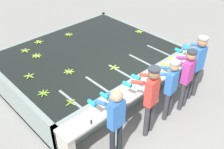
% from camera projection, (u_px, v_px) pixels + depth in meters
% --- Properties ---
extents(ground_plane, '(80.00, 80.00, 0.00)m').
position_uv_depth(ground_plane, '(147.00, 115.00, 6.42)').
color(ground_plane, gray).
rests_on(ground_plane, ground).
extents(wash_tank, '(4.59, 3.68, 0.82)m').
position_uv_depth(wash_tank, '(88.00, 65.00, 7.53)').
color(wash_tank, gray).
rests_on(wash_tank, ground).
extents(work_ledge, '(4.59, 0.45, 0.82)m').
position_uv_depth(work_ledge, '(142.00, 92.00, 6.21)').
color(work_ledge, '#B7B2A3').
rests_on(work_ledge, ground).
extents(worker_0, '(0.40, 0.71, 1.70)m').
position_uv_depth(worker_0, '(115.00, 118.00, 4.90)').
color(worker_0, '#1E2328').
rests_on(worker_0, ground).
extents(worker_1, '(0.47, 0.75, 1.75)m').
position_uv_depth(worker_1, '(150.00, 95.00, 5.36)').
color(worker_1, '#38383D').
rests_on(worker_1, ground).
extents(worker_2, '(0.47, 0.73, 1.58)m').
position_uv_depth(worker_2, '(170.00, 85.00, 5.85)').
color(worker_2, '#38383D').
rests_on(worker_2, ground).
extents(worker_3, '(0.45, 0.73, 1.64)m').
position_uv_depth(worker_3, '(186.00, 75.00, 6.10)').
color(worker_3, '#38383D').
rests_on(worker_3, ground).
extents(worker_4, '(0.45, 0.74, 1.76)m').
position_uv_depth(worker_4, '(197.00, 62.00, 6.41)').
color(worker_4, '#38383D').
rests_on(worker_4, ground).
extents(banana_bunch_floating_0, '(0.28, 0.28, 0.08)m').
position_uv_depth(banana_bunch_floating_0, '(71.00, 102.00, 5.54)').
color(banana_bunch_floating_0, '#75A333').
rests_on(banana_bunch_floating_0, wash_tank).
extents(banana_bunch_floating_1, '(0.28, 0.28, 0.08)m').
position_uv_depth(banana_bunch_floating_1, '(37.00, 56.00, 7.11)').
color(banana_bunch_floating_1, '#9EC642').
rests_on(banana_bunch_floating_1, wash_tank).
extents(banana_bunch_floating_2, '(0.28, 0.28, 0.08)m').
position_uv_depth(banana_bunch_floating_2, '(69.00, 71.00, 6.49)').
color(banana_bunch_floating_2, '#93BC3D').
rests_on(banana_bunch_floating_2, wash_tank).
extents(banana_bunch_floating_3, '(0.28, 0.28, 0.08)m').
position_uv_depth(banana_bunch_floating_3, '(69.00, 35.00, 8.16)').
color(banana_bunch_floating_3, '#75A333').
rests_on(banana_bunch_floating_3, wash_tank).
extents(banana_bunch_floating_4, '(0.26, 0.28, 0.08)m').
position_uv_depth(banana_bunch_floating_4, '(39.00, 42.00, 7.76)').
color(banana_bunch_floating_4, '#93BC3D').
rests_on(banana_bunch_floating_4, wash_tank).
extents(banana_bunch_floating_5, '(0.27, 0.28, 0.08)m').
position_uv_depth(banana_bunch_floating_5, '(114.00, 68.00, 6.62)').
color(banana_bunch_floating_5, '#9EC642').
rests_on(banana_bunch_floating_5, wash_tank).
extents(banana_bunch_floating_6, '(0.28, 0.28, 0.08)m').
position_uv_depth(banana_bunch_floating_6, '(139.00, 32.00, 8.33)').
color(banana_bunch_floating_6, '#8CB738').
rests_on(banana_bunch_floating_6, wash_tank).
extents(banana_bunch_floating_7, '(0.27, 0.28, 0.08)m').
position_uv_depth(banana_bunch_floating_7, '(29.00, 76.00, 6.33)').
color(banana_bunch_floating_7, '#8CB738').
rests_on(banana_bunch_floating_7, wash_tank).
extents(banana_bunch_floating_8, '(0.28, 0.27, 0.08)m').
position_uv_depth(banana_bunch_floating_8, '(44.00, 93.00, 5.79)').
color(banana_bunch_floating_8, '#75A333').
rests_on(banana_bunch_floating_8, wash_tank).
extents(banana_bunch_floating_9, '(0.28, 0.27, 0.08)m').
position_uv_depth(banana_bunch_floating_9, '(25.00, 50.00, 7.34)').
color(banana_bunch_floating_9, '#9EC642').
rests_on(banana_bunch_floating_9, wash_tank).
extents(knife_0, '(0.32, 0.18, 0.02)m').
position_uv_depth(knife_0, '(119.00, 99.00, 5.64)').
color(knife_0, silver).
rests_on(knife_0, work_ledge).
extents(knife_1, '(0.24, 0.30, 0.02)m').
position_uv_depth(knife_1, '(91.00, 119.00, 5.13)').
color(knife_1, silver).
rests_on(knife_1, work_ledge).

